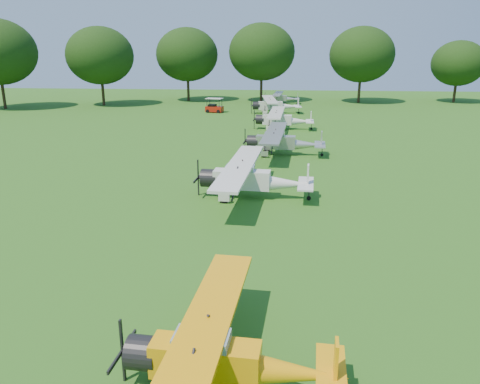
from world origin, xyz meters
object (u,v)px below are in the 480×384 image
object	(u,v)px
aircraft_2	(222,356)
aircraft_4	(282,140)
aircraft_3	(251,177)
golf_cart	(214,108)
aircraft_7	(281,97)
aircraft_6	(274,104)
aircraft_5	(282,118)

from	to	relation	value
aircraft_2	aircraft_4	size ratio (longest dim) A/B	0.87
aircraft_2	aircraft_3	bearing A→B (deg)	95.46
aircraft_4	golf_cart	xyz separation A→B (m)	(-9.75, 27.00, -0.59)
aircraft_2	aircraft_4	world-z (taller)	aircraft_4
aircraft_2	aircraft_7	distance (m)	68.20
aircraft_2	aircraft_6	bearing A→B (deg)	93.80
aircraft_4	aircraft_5	bearing A→B (deg)	93.89
golf_cart	aircraft_4	bearing A→B (deg)	-58.55
aircraft_5	aircraft_7	world-z (taller)	aircraft_5
aircraft_3	aircraft_6	xyz separation A→B (m)	(0.54, 38.91, -0.02)
aircraft_5	golf_cart	bearing A→B (deg)	127.45
aircraft_3	aircraft_5	xyz separation A→B (m)	(1.67, 25.47, -0.07)
aircraft_4	aircraft_6	xyz separation A→B (m)	(-1.24, 26.74, 0.02)
aircraft_4	aircraft_5	size ratio (longest dim) A/B	1.02
aircraft_5	aircraft_3	bearing A→B (deg)	-91.42
aircraft_2	aircraft_5	bearing A→B (deg)	92.25
aircraft_3	aircraft_4	bearing A→B (deg)	85.28
aircraft_6	golf_cart	distance (m)	8.53
aircraft_2	aircraft_6	xyz separation A→B (m)	(0.08, 55.75, 0.19)
aircraft_4	aircraft_3	bearing A→B (deg)	-94.92
aircraft_3	aircraft_6	world-z (taller)	aircraft_3
aircraft_4	aircraft_2	bearing A→B (deg)	-89.19
aircraft_4	golf_cart	size ratio (longest dim) A/B	4.26
aircraft_2	aircraft_7	world-z (taller)	aircraft_2
aircraft_6	aircraft_5	bearing A→B (deg)	-91.32
aircraft_5	aircraft_4	bearing A→B (deg)	-87.19
aircraft_7	aircraft_4	bearing A→B (deg)	-85.65
aircraft_7	golf_cart	xyz separation A→B (m)	(-9.33, -12.17, -0.38)
golf_cart	aircraft_3	bearing A→B (deg)	-66.91
aircraft_3	aircraft_5	distance (m)	25.52
aircraft_5	golf_cart	xyz separation A→B (m)	(-9.64, 13.70, -0.57)
aircraft_4	aircraft_5	world-z (taller)	aircraft_4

